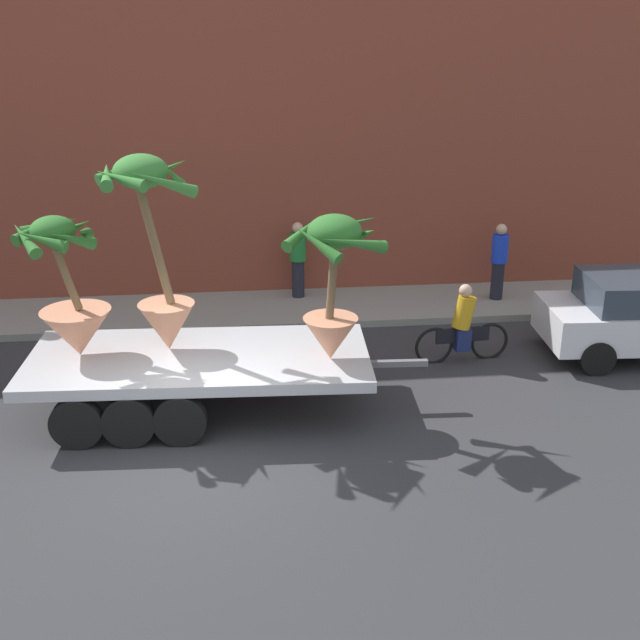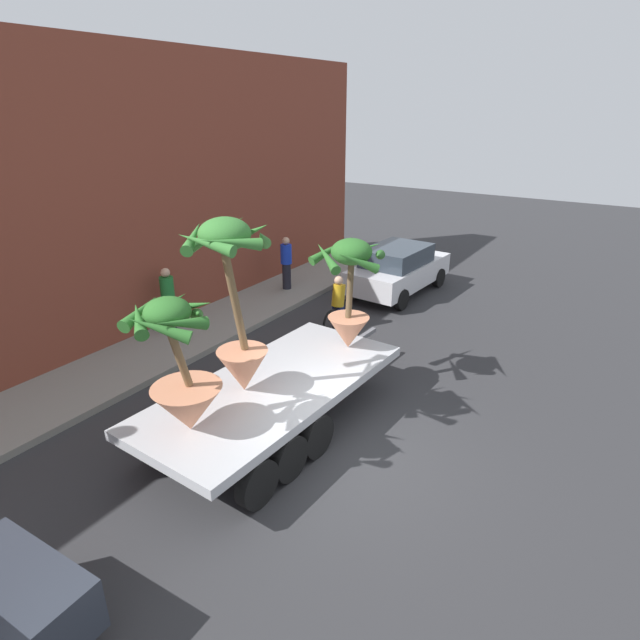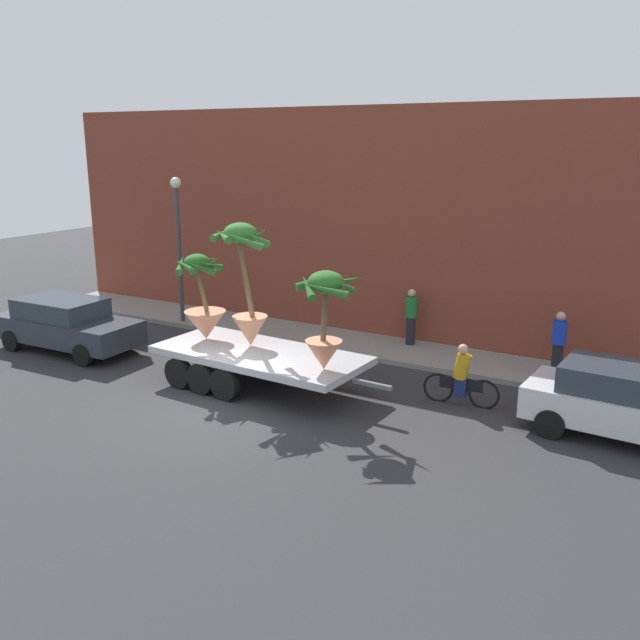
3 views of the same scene
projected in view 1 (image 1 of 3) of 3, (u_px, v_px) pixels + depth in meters
name	position (u px, v px, depth m)	size (l,w,h in m)	color
ground_plane	(200.00, 462.00, 11.49)	(60.00, 60.00, 0.00)	#2D2D30
sidewalk	(209.00, 312.00, 17.12)	(24.00, 2.20, 0.15)	gray
building_facade	(203.00, 137.00, 17.44)	(24.00, 1.20, 7.16)	brown
flatbed_trailer	(184.00, 368.00, 12.75)	(6.51, 2.66, 0.98)	#B7BABF
potted_palm_rear	(156.00, 255.00, 12.31)	(1.62, 1.70, 3.17)	tan
potted_palm_middle	(333.00, 285.00, 12.11)	(1.59, 1.64, 2.33)	tan
potted_palm_front	(71.00, 302.00, 12.36)	(1.43, 1.31, 2.28)	tan
cyclist	(463.00, 327.00, 14.65)	(1.84, 0.38, 1.54)	black
pedestrian_near_gate	(499.00, 260.00, 17.39)	(0.36, 0.36, 1.71)	black
pedestrian_far_left	(298.00, 258.00, 17.52)	(0.36, 0.36, 1.71)	black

